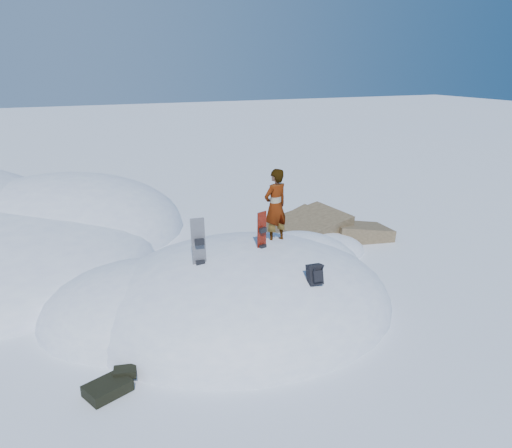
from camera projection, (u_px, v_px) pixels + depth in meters
name	position (u px, v px, depth m)	size (l,w,h in m)	color
ground	(243.00, 307.00, 11.42)	(120.00, 120.00, 0.00)	white
snow_mound	(232.00, 304.00, 11.56)	(8.00, 6.00, 3.00)	white
rock_outcrop	(318.00, 243.00, 15.44)	(4.68, 4.41, 1.68)	brown
snowboard_red	(262.00, 240.00, 10.91)	(0.24, 0.18, 1.32)	red
snowboard_dark	(199.00, 254.00, 10.23)	(0.31, 0.26, 1.54)	black
backpack	(315.00, 275.00, 9.84)	(0.31, 0.36, 0.48)	black
gear_pile	(111.00, 385.00, 8.46)	(0.98, 0.77, 0.26)	black
person	(275.00, 206.00, 11.33)	(0.63, 0.42, 1.74)	slate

